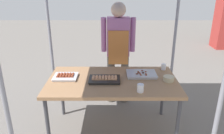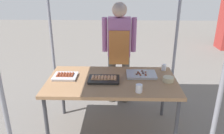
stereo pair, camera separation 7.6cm
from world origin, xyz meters
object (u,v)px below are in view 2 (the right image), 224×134
Objects in this scene: tray_grilled_sausages at (104,79)px; tray_meat_skewers at (141,74)px; stall_table at (112,84)px; drink_cup_near_edge at (139,88)px; tray_pork_links at (65,76)px; vendor_woman at (119,46)px; condiment_bowl at (168,79)px; drink_cup_by_wok at (164,67)px.

tray_grilled_sausages reaches higher than tray_meat_skewers.
drink_cup_near_edge is at bearing -46.35° from stall_table.
tray_pork_links is 0.18× the size of vendor_woman.
tray_pork_links is 2.21× the size of condiment_bowl.
tray_grilled_sausages is 4.64× the size of drink_cup_by_wok.
stall_table is 0.99× the size of vendor_woman.
tray_grilled_sausages is 1.28× the size of tray_pork_links.
drink_cup_near_edge is at bearing -142.88° from condiment_bowl.
condiment_bowl reaches higher than tray_meat_skewers.
tray_pork_links is 1.03m from vendor_woman.
condiment_bowl is 1.47× the size of drink_cup_near_edge.
stall_table is 5.41× the size of tray_pork_links.
tray_grilled_sausages is at bearing 180.00° from condiment_bowl.
tray_meat_skewers is 0.46m from drink_cup_near_edge.
stall_table is 19.55× the size of drink_cup_by_wok.
tray_grilled_sausages is 0.88m from drink_cup_by_wok.
condiment_bowl is 1.63× the size of drink_cup_by_wok.
tray_pork_links is at bearing 170.44° from tray_grilled_sausages.
vendor_woman is at bearing 125.77° from condiment_bowl.
condiment_bowl reaches higher than tray_pork_links.
drink_cup_by_wok is (0.80, 0.37, 0.02)m from tray_grilled_sausages.
stall_table is 0.13m from tray_grilled_sausages.
stall_table is 0.60m from tray_pork_links.
tray_meat_skewers is at bearing 151.10° from condiment_bowl.
drink_cup_by_wok is at bearing 31.03° from tray_meat_skewers.
tray_pork_links reaches higher than tray_meat_skewers.
drink_cup_near_edge is 0.77m from drink_cup_by_wok.
vendor_woman is (-0.61, 0.46, 0.17)m from drink_cup_by_wok.
vendor_woman is at bearing 47.61° from tray_pork_links.
drink_cup_near_edge is (-0.07, -0.46, 0.03)m from tray_meat_skewers.
tray_meat_skewers is 0.74m from vendor_woman.
condiment_bowl is (0.78, -0.00, 0.01)m from tray_grilled_sausages.
tray_pork_links is at bearing 175.23° from stall_table.
drink_cup_near_edge is (-0.38, -0.29, 0.02)m from condiment_bowl.
drink_cup_near_edge is (0.90, -0.37, 0.02)m from tray_pork_links.
vendor_woman is (0.68, 0.75, 0.18)m from tray_pork_links.
drink_cup_near_edge is at bearing -22.42° from tray_pork_links.
drink_cup_by_wok is at bearing 25.46° from stall_table.
stall_table is 11.97× the size of condiment_bowl.
tray_grilled_sausages is 0.24× the size of vendor_woman.
stall_table is 4.20× the size of tray_meat_skewers.
tray_meat_skewers is 0.24× the size of vendor_woman.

